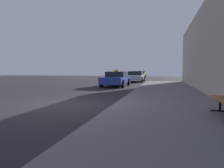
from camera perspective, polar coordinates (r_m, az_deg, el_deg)
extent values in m
plane|color=#232326|center=(7.79, -13.87, -6.10)|extent=(80.00, 80.00, 0.00)
cube|color=#5B5B60|center=(6.86, 17.20, -6.90)|extent=(4.00, 32.00, 0.15)
cube|color=brown|center=(5.66, 29.27, -4.13)|extent=(0.18, 1.79, 0.04)
cube|color=black|center=(6.48, 29.39, -5.18)|extent=(0.06, 0.06, 0.45)
cube|color=black|center=(6.51, 29.33, -6.96)|extent=(0.50, 0.08, 0.04)
cube|color=#233899|center=(16.52, 1.20, 1.21)|extent=(1.77, 4.29, 0.55)
cube|color=black|center=(16.71, 1.38, 2.96)|extent=(1.56, 1.93, 0.45)
cube|color=yellow|center=(16.71, 1.38, 4.00)|extent=(0.36, 0.14, 0.16)
cylinder|color=black|center=(15.01, 3.27, 0.06)|extent=(0.22, 0.64, 0.64)
cylinder|color=black|center=(15.45, -3.17, 0.17)|extent=(0.22, 0.64, 0.64)
cylinder|color=black|center=(17.70, 5.02, 0.65)|extent=(0.22, 0.64, 0.64)
cylinder|color=black|center=(18.08, -0.52, 0.74)|extent=(0.22, 0.64, 0.64)
cube|color=#B7B7BF|center=(23.57, 6.97, 2.02)|extent=(1.84, 4.58, 0.55)
cube|color=black|center=(23.79, 7.06, 3.24)|extent=(1.62, 2.06, 0.45)
cylinder|color=black|center=(22.02, 8.84, 1.28)|extent=(0.22, 0.64, 0.64)
cylinder|color=black|center=(22.28, 4.11, 1.34)|extent=(0.22, 0.64, 0.64)
cylinder|color=black|center=(24.94, 9.52, 1.58)|extent=(0.22, 0.64, 0.64)
cylinder|color=black|center=(25.17, 5.33, 1.64)|extent=(0.22, 0.64, 0.64)
cube|color=#196638|center=(32.78, 7.55, 2.56)|extent=(1.84, 4.27, 0.55)
cube|color=black|center=(32.98, 7.61, 3.44)|extent=(1.62, 1.92, 0.45)
cylinder|color=black|center=(31.32, 8.91, 2.07)|extent=(0.22, 0.64, 0.64)
cylinder|color=black|center=(31.56, 5.59, 2.12)|extent=(0.22, 0.64, 0.64)
cylinder|color=black|center=(34.04, 9.37, 2.22)|extent=(0.22, 0.64, 0.64)
cylinder|color=black|center=(34.26, 6.31, 2.26)|extent=(0.22, 0.64, 0.64)
cube|color=yellow|center=(39.93, 8.54, 2.81)|extent=(1.74, 4.29, 0.55)
cube|color=black|center=(40.14, 8.58, 3.52)|extent=(1.53, 1.93, 0.45)
cylinder|color=black|center=(38.49, 9.61, 2.42)|extent=(0.22, 0.64, 0.64)
cylinder|color=black|center=(38.68, 7.03, 2.45)|extent=(0.22, 0.64, 0.64)
cylinder|color=black|center=(41.22, 9.94, 2.51)|extent=(0.22, 0.64, 0.64)
cylinder|color=black|center=(41.40, 7.54, 2.54)|extent=(0.22, 0.64, 0.64)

